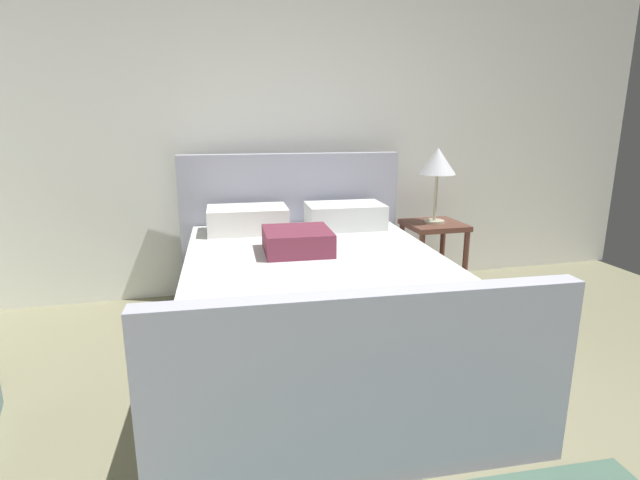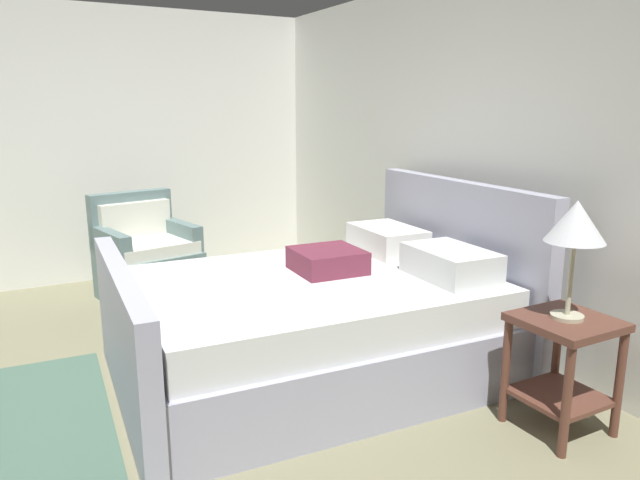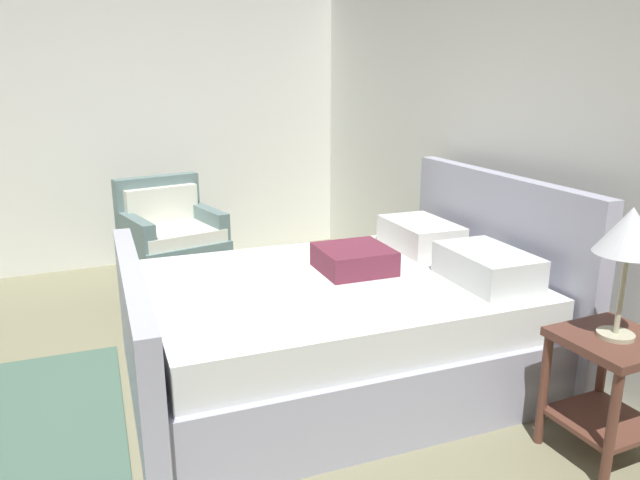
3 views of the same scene
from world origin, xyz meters
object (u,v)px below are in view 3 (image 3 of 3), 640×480
object	(u,v)px
bed	(343,322)
nightstand_right	(609,377)
table_lamp_right	(630,234)
armchair	(172,245)

from	to	relation	value
bed	nightstand_right	bearing A→B (deg)	33.31
nightstand_right	table_lamp_right	size ratio (longest dim) A/B	1.02
bed	armchair	distance (m)	2.10
table_lamp_right	armchair	distance (m)	3.54
bed	nightstand_right	size ratio (longest dim) A/B	3.94
bed	table_lamp_right	xyz separation A→B (m)	(1.17, 0.77, 0.72)
table_lamp_right	armchair	xyz separation A→B (m)	(-3.18, -1.37, -0.72)
nightstand_right	armchair	world-z (taller)	armchair
bed	armchair	size ratio (longest dim) A/B	2.63
bed	table_lamp_right	distance (m)	1.58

